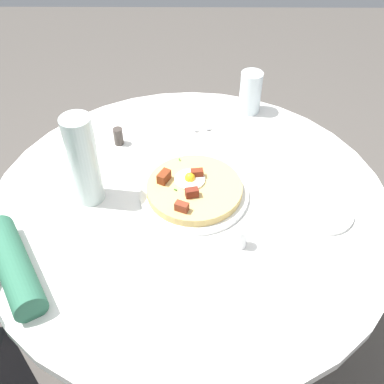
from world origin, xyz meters
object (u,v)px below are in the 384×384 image
object	(u,v)px
salt_shaker	(241,238)
pepper_shaker	(118,136)
dining_table	(190,242)
knife	(191,114)
water_bottle	(84,161)
breakfast_pizza	(194,188)
pizza_plate	(194,193)
water_glass	(251,92)
bread_plate	(322,211)
fork	(202,113)

from	to	relation	value
salt_shaker	pepper_shaker	size ratio (longest dim) A/B	1.08
dining_table	knife	xyz separation A→B (m)	(0.38, -0.00, 0.17)
knife	dining_table	bearing A→B (deg)	167.94
dining_table	pepper_shaker	xyz separation A→B (m)	(0.23, 0.21, 0.19)
water_bottle	pepper_shaker	distance (m)	0.25
breakfast_pizza	knife	xyz separation A→B (m)	(0.36, 0.01, -0.02)
pizza_plate	water_glass	xyz separation A→B (m)	(0.39, -0.17, 0.06)
knife	water_bottle	size ratio (longest dim) A/B	0.74
bread_plate	knife	distance (m)	0.53
breakfast_pizza	bread_plate	xyz separation A→B (m)	(-0.06, -0.32, -0.02)
pizza_plate	breakfast_pizza	xyz separation A→B (m)	(0.00, 0.00, 0.02)
pizza_plate	knife	distance (m)	0.36
bread_plate	pepper_shaker	size ratio (longest dim) A/B	3.03
breakfast_pizza	knife	size ratio (longest dim) A/B	1.36
bread_plate	knife	xyz separation A→B (m)	(0.42, 0.33, 0.00)
knife	breakfast_pizza	bearing A→B (deg)	169.51
dining_table	fork	distance (m)	0.42
bread_plate	salt_shaker	distance (m)	0.24
fork	water_glass	distance (m)	0.16
fork	water_bottle	xyz separation A→B (m)	(-0.37, 0.29, 0.12)
breakfast_pizza	salt_shaker	bearing A→B (deg)	-146.95
salt_shaker	fork	bearing A→B (deg)	8.84
breakfast_pizza	water_glass	distance (m)	0.43
bread_plate	water_glass	distance (m)	0.48
dining_table	water_bottle	bearing A→B (deg)	87.91
bread_plate	fork	xyz separation A→B (m)	(0.42, 0.29, 0.00)
fork	knife	bearing A→B (deg)	90.00
dining_table	water_bottle	size ratio (longest dim) A/B	4.22
dining_table	water_glass	bearing A→B (deg)	-24.40
dining_table	breakfast_pizza	bearing A→B (deg)	-27.86
breakfast_pizza	fork	distance (m)	0.37
breakfast_pizza	bread_plate	distance (m)	0.32
breakfast_pizza	water_glass	xyz separation A→B (m)	(0.39, -0.18, 0.04)
dining_table	knife	distance (m)	0.41
pepper_shaker	pizza_plate	bearing A→B (deg)	-134.31
water_glass	knife	bearing A→B (deg)	99.76
breakfast_pizza	pepper_shaker	xyz separation A→B (m)	(0.22, 0.22, 0.00)
pizza_plate	bread_plate	world-z (taller)	pizza_plate
knife	water_bottle	world-z (taller)	water_bottle
dining_table	water_glass	world-z (taller)	water_glass
knife	pepper_shaker	world-z (taller)	pepper_shaker
pizza_plate	breakfast_pizza	size ratio (longest dim) A/B	1.15
dining_table	pizza_plate	distance (m)	0.17
bread_plate	pepper_shaker	bearing A→B (deg)	62.89
dining_table	water_bottle	xyz separation A→B (m)	(0.01, 0.25, 0.29)
dining_table	salt_shaker	distance (m)	0.27
breakfast_pizza	dining_table	bearing A→B (deg)	152.14
knife	water_glass	bearing A→B (deg)	-92.19
pizza_plate	water_bottle	size ratio (longest dim) A/B	1.15
breakfast_pizza	bread_plate	size ratio (longest dim) A/B	1.56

